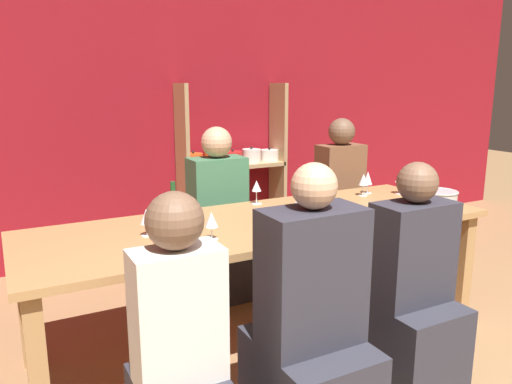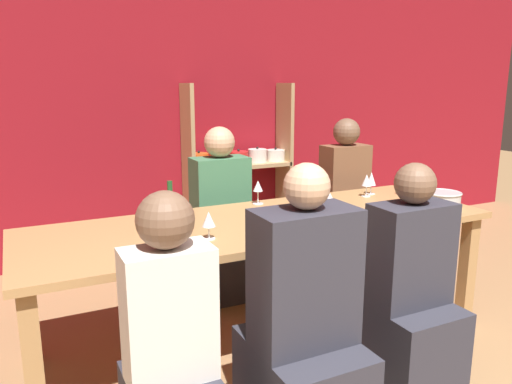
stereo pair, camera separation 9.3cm
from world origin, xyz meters
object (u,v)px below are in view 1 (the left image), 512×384
(wine_glass_empty_c, at_px, (298,203))
(wine_glass_red_c, at_px, (401,178))
(person_near_b, at_px, (408,310))
(person_far_b, at_px, (339,214))
(wine_glass_empty_a, at_px, (368,179))
(person_near_a, at_px, (180,372))
(wine_glass_white_b, at_px, (363,180))
(mixing_bowl, at_px, (439,198))
(wine_glass_red_b, at_px, (295,216))
(person_near_c, at_px, (310,345))
(wine_glass_white_a, at_px, (146,217))
(person_far_a, at_px, (218,234))
(dining_table, at_px, (264,233))
(wine_glass_empty_b, at_px, (256,187))
(wine_glass_white_c, at_px, (330,199))
(wine_glass_red_a, at_px, (211,221))
(shelf_unit, at_px, (232,188))
(wine_bottle_green, at_px, (174,221))

(wine_glass_empty_c, relative_size, wine_glass_red_c, 0.94)
(person_near_b, xyz_separation_m, person_far_b, (0.74, 1.55, 0.04))
(wine_glass_empty_a, distance_m, person_near_a, 2.15)
(wine_glass_white_b, bearing_deg, mixing_bowl, -62.65)
(person_near_b, relative_size, person_far_b, 0.93)
(wine_glass_red_b, bearing_deg, wine_glass_empty_a, 31.31)
(wine_glass_red_b, xyz_separation_m, person_near_c, (-0.24, -0.52, -0.43))
(wine_glass_empty_a, distance_m, wine_glass_white_b, 0.09)
(wine_glass_white_a, relative_size, person_near_c, 0.12)
(wine_glass_red_b, bearing_deg, person_far_a, 87.94)
(wine_glass_red_c, bearing_deg, wine_glass_white_a, -176.00)
(dining_table, distance_m, wine_glass_white_b, 0.98)
(wine_glass_white_a, bearing_deg, person_near_c, -62.55)
(wine_glass_empty_b, xyz_separation_m, wine_glass_empty_c, (0.00, -0.51, 0.00))
(wine_glass_empty_c, height_order, person_near_a, person_near_a)
(mixing_bowl, distance_m, wine_glass_empty_a, 0.54)
(wine_glass_empty_b, relative_size, person_near_c, 0.13)
(wine_glass_white_c, height_order, person_far_a, person_far_a)
(dining_table, height_order, wine_glass_white_c, wine_glass_white_c)
(wine_glass_empty_b, height_order, wine_glass_white_c, wine_glass_white_c)
(wine_glass_empty_c, distance_m, person_near_a, 1.24)
(wine_glass_red_c, bearing_deg, wine_glass_white_c, -159.79)
(wine_glass_empty_c, bearing_deg, wine_glass_red_a, -173.57)
(dining_table, relative_size, wine_glass_red_b, 18.13)
(mixing_bowl, xyz_separation_m, person_near_b, (-0.77, -0.54, -0.39))
(wine_glass_empty_b, height_order, person_far_b, person_far_b)
(wine_glass_empty_a, distance_m, wine_glass_white_c, 0.80)
(wine_glass_empty_b, bearing_deg, wine_glass_red_a, -134.73)
(wine_glass_empty_b, relative_size, wine_glass_white_c, 0.98)
(dining_table, distance_m, person_near_b, 0.91)
(wine_glass_empty_a, xyz_separation_m, person_near_a, (-1.82, -1.06, -0.43))
(dining_table, xyz_separation_m, wine_glass_empty_b, (0.15, 0.37, 0.19))
(wine_glass_white_a, bearing_deg, person_far_b, 22.35)
(shelf_unit, height_order, wine_glass_red_a, shelf_unit)
(person_near_b, bearing_deg, dining_table, 118.13)
(wine_glass_white_a, distance_m, wine_glass_white_c, 1.06)
(dining_table, bearing_deg, mixing_bowl, -11.30)
(person_near_a, distance_m, person_near_c, 0.57)
(wine_glass_empty_a, xyz_separation_m, person_far_b, (0.13, 0.50, -0.40))
(wine_glass_empty_b, bearing_deg, wine_glass_white_b, -10.10)
(wine_bottle_green, relative_size, wine_glass_empty_a, 2.00)
(person_far_b, bearing_deg, wine_glass_empty_c, 42.47)
(wine_glass_red_b, height_order, wine_glass_empty_c, wine_glass_empty_c)
(wine_glass_empty_a, bearing_deg, dining_table, -164.57)
(mixing_bowl, distance_m, person_near_a, 2.09)
(wine_bottle_green, bearing_deg, dining_table, 17.65)
(wine_glass_white_c, bearing_deg, person_far_b, 49.81)
(mixing_bowl, bearing_deg, person_near_b, -144.91)
(wine_glass_empty_b, xyz_separation_m, wine_glass_white_c, (0.20, -0.54, 0.01))
(shelf_unit, relative_size, person_near_c, 1.24)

